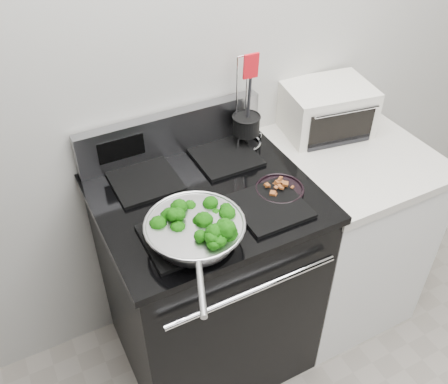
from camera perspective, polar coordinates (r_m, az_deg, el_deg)
back_wall at (r=1.99m, az=1.26°, el=16.95°), size 4.00×0.02×2.70m
gas_range at (r=2.14m, az=-1.88°, el=-9.78°), size 0.79×0.69×1.13m
counter at (r=2.44m, az=12.85°, el=-4.37°), size 0.62×0.68×0.92m
skillet at (r=1.60m, az=-3.34°, el=-4.41°), size 0.33×0.50×0.07m
broccoli_pile at (r=1.59m, az=-3.37°, el=-3.86°), size 0.26×0.26×0.09m
bacon_plate at (r=1.83m, az=6.40°, el=0.56°), size 0.18×0.18×0.04m
utensil_holder at (r=2.04m, az=2.54°, el=7.15°), size 0.13×0.13×0.40m
toaster_oven at (r=2.22m, az=11.63°, el=9.28°), size 0.40×0.33×0.21m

